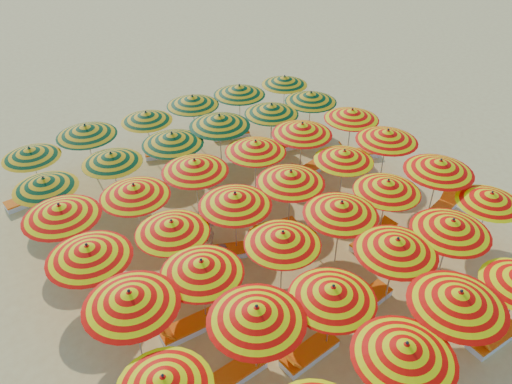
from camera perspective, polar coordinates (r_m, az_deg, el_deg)
ground at (r=17.46m, az=0.92°, el=-5.08°), size 120.00×120.00×0.00m
umbrella_2 at (r=11.88m, az=16.68°, el=-16.95°), size 2.85×2.85×2.51m
umbrella_3 at (r=13.24m, az=22.19°, el=-11.22°), size 2.84×2.84×2.58m
umbrella_6 at (r=11.40m, az=-10.52°, el=-20.58°), size 2.59×2.59×2.26m
umbrella_7 at (r=12.01m, az=0.07°, el=-13.74°), size 3.16×3.16×2.55m
umbrella_8 at (r=12.77m, az=8.75°, el=-11.32°), size 2.94×2.94×2.41m
umbrella_9 at (r=14.33m, az=15.79°, el=-5.88°), size 2.70×2.70×2.49m
umbrella_10 at (r=15.52m, az=21.47°, el=-3.65°), size 2.76×2.76×2.48m
umbrella_11 at (r=17.59m, az=25.23°, el=-0.62°), size 2.62×2.62×2.23m
umbrella_12 at (r=12.69m, az=-14.18°, el=-11.72°), size 2.71×2.71×2.56m
umbrella_13 at (r=13.36m, az=-6.23°, el=-8.49°), size 2.58×2.58×2.41m
umbrella_14 at (r=14.20m, az=3.07°, el=-5.27°), size 2.52×2.52×2.37m
umbrella_15 at (r=15.34m, az=9.72°, el=-1.84°), size 2.64×2.64×2.47m
umbrella_16 at (r=16.81m, az=14.81°, el=0.66°), size 2.93×2.93×2.36m
umbrella_17 at (r=18.11m, az=20.27°, el=2.80°), size 2.52×2.52×2.53m
umbrella_18 at (r=14.32m, az=-18.64°, el=-6.48°), size 2.85×2.85×2.51m
umbrella_19 at (r=14.78m, az=-9.59°, el=-3.94°), size 2.79×2.79×2.37m
umbrella_20 at (r=15.50m, az=-2.41°, el=-0.84°), size 2.50×2.50×2.47m
umbrella_21 at (r=16.57m, az=3.98°, el=1.73°), size 2.78×2.78×2.47m
umbrella_22 at (r=18.22m, az=10.03°, el=4.12°), size 2.88×2.88×2.32m
umbrella_23 at (r=19.53m, az=14.79°, el=6.26°), size 2.94×2.94×2.50m
umbrella_24 at (r=16.08m, az=-21.47°, el=-2.04°), size 2.52×2.52×2.51m
umbrella_25 at (r=16.42m, az=-13.74°, el=0.17°), size 2.56×2.56×2.43m
umbrella_26 at (r=17.24m, az=-7.02°, el=3.02°), size 3.09×3.09×2.48m
umbrella_27 at (r=18.32m, az=-0.05°, el=5.24°), size 2.75×2.75×2.42m
umbrella_28 at (r=19.43m, az=5.30°, el=7.21°), size 2.57×2.57×2.51m
umbrella_29 at (r=21.02m, az=10.91°, el=8.72°), size 2.92×2.92×2.40m
umbrella_30 at (r=17.95m, az=-23.03°, el=0.95°), size 2.54×2.54×2.28m
umbrella_31 at (r=18.56m, az=-16.19°, el=3.76°), size 2.57×2.57×2.30m
umbrella_32 at (r=18.98m, az=-9.55°, el=6.04°), size 2.38×2.38×2.48m
umbrella_33 at (r=19.86m, az=-4.20°, el=8.14°), size 2.92×2.92×2.58m
umbrella_34 at (r=21.04m, az=1.79°, el=9.44°), size 2.80×2.80×2.42m
umbrella_35 at (r=22.24m, az=6.29°, el=10.74°), size 2.49×2.49×2.42m
umbrella_36 at (r=20.04m, az=-24.38°, el=4.11°), size 2.51×2.51×2.23m
umbrella_37 at (r=20.40m, az=-18.87°, el=6.68°), size 2.85×2.85×2.46m
umbrella_38 at (r=21.25m, az=-12.43°, el=8.42°), size 2.77×2.77×2.25m
umbrella_39 at (r=21.99m, az=-7.27°, el=10.32°), size 2.32×2.32×2.41m
umbrella_40 at (r=22.70m, az=-1.92°, el=11.56°), size 2.39×2.39×2.47m
umbrella_41 at (r=24.10m, az=3.28°, el=12.61°), size 2.33×2.33×2.30m
lounger_0 at (r=15.66m, az=25.43°, el=-14.79°), size 1.74×0.61×0.69m
lounger_3 at (r=13.61m, az=-2.28°, el=-19.90°), size 1.77×0.69×0.69m
lounger_4 at (r=14.01m, az=6.00°, el=-17.84°), size 1.78×0.73×0.69m
lounger_5 at (r=15.47m, az=12.45°, el=-12.02°), size 1.78×0.76×0.69m
lounger_6 at (r=14.59m, az=-7.74°, el=-15.09°), size 1.75×0.65×0.69m
lounger_7 at (r=17.53m, az=13.26°, el=-5.39°), size 1.77×0.70×0.69m
lounger_8 at (r=19.61m, az=20.34°, el=-1.92°), size 1.82×0.95×0.69m
lounger_9 at (r=16.04m, az=-6.89°, el=-9.15°), size 1.82×0.98×0.69m
lounger_10 at (r=16.66m, az=-4.25°, el=-6.90°), size 1.82×1.18×0.69m
lounger_11 at (r=17.52m, az=2.01°, el=-4.28°), size 1.80×0.84×0.69m
lounger_12 at (r=20.74m, az=6.10°, el=2.55°), size 1.82×0.95×0.69m
lounger_13 at (r=22.19m, az=11.53°, el=4.36°), size 1.82×1.20×0.69m
lounger_14 at (r=22.31m, az=2.90°, el=5.27°), size 1.80×0.85×0.69m
lounger_15 at (r=20.80m, az=-24.41°, el=-0.72°), size 1.78×0.76×0.69m
lounger_16 at (r=22.17m, az=-10.26°, el=4.48°), size 1.83×1.10×0.69m
lounger_17 at (r=23.32m, az=-2.81°, el=6.69°), size 1.83×1.10×0.69m
beachgoer_b at (r=15.63m, az=-3.77°, el=-7.89°), size 0.53×0.66×1.27m
beachgoer_a at (r=16.85m, az=-5.46°, el=-4.03°), size 0.46×0.57×1.36m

